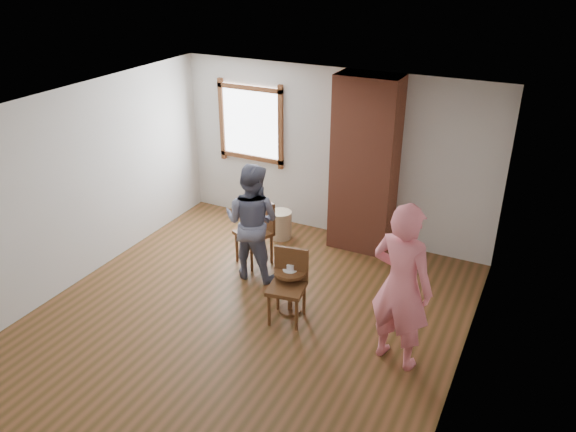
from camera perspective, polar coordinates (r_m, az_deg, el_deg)
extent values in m
plane|color=brown|center=(6.98, -4.62, -10.76)|extent=(5.50, 5.50, 0.00)
cube|color=silver|center=(8.56, 4.56, 6.29)|extent=(5.00, 0.04, 2.60)
cube|color=silver|center=(7.80, -20.97, 2.59)|extent=(0.04, 5.50, 2.60)
cube|color=silver|center=(5.56, 17.73, -6.42)|extent=(0.04, 5.50, 2.60)
cube|color=white|center=(5.82, -5.53, 10.24)|extent=(5.00, 5.50, 0.04)
cube|color=brown|center=(9.02, -3.82, 9.35)|extent=(1.14, 0.06, 1.34)
cube|color=white|center=(9.04, -3.76, 9.38)|extent=(1.00, 0.02, 1.20)
cube|color=#B0593E|center=(8.15, 7.80, 5.10)|extent=(0.90, 0.50, 2.60)
cylinder|color=#CAAF92|center=(8.75, -0.74, -0.88)|extent=(0.40, 0.40, 0.44)
cylinder|color=black|center=(9.09, -1.53, -0.90)|extent=(0.15, 0.15, 0.13)
cube|color=brown|center=(7.97, -3.50, -1.75)|extent=(0.58, 0.58, 0.05)
cylinder|color=brown|center=(8.12, -5.22, -3.15)|extent=(0.04, 0.04, 0.47)
cylinder|color=brown|center=(7.86, -3.72, -4.12)|extent=(0.04, 0.04, 0.47)
cylinder|color=brown|center=(8.30, -3.21, -2.39)|extent=(0.04, 0.04, 0.47)
cylinder|color=brown|center=(8.05, -1.68, -3.31)|extent=(0.04, 0.04, 0.47)
cube|color=brown|center=(7.97, -2.41, 0.17)|extent=(0.42, 0.21, 0.47)
cube|color=brown|center=(6.76, -0.13, -7.35)|extent=(0.49, 0.49, 0.05)
cylinder|color=brown|center=(6.80, -1.95, -9.46)|extent=(0.04, 0.04, 0.45)
cylinder|color=brown|center=(6.72, 0.86, -9.96)|extent=(0.04, 0.04, 0.45)
cylinder|color=brown|center=(7.07, -1.05, -7.93)|extent=(0.04, 0.04, 0.45)
cylinder|color=brown|center=(6.99, 1.64, -8.38)|extent=(0.04, 0.04, 0.45)
cube|color=brown|center=(6.80, 0.35, -4.91)|extent=(0.42, 0.11, 0.45)
cylinder|color=brown|center=(6.84, 0.22, -5.64)|extent=(0.40, 0.40, 0.04)
cylinder|color=brown|center=(7.00, 0.21, -7.67)|extent=(0.06, 0.06, 0.54)
cylinder|color=brown|center=(7.16, 0.21, -9.50)|extent=(0.28, 0.28, 0.03)
cylinder|color=white|center=(6.83, 0.22, -5.47)|extent=(0.18, 0.18, 0.01)
cube|color=silver|center=(6.81, 0.29, -5.25)|extent=(0.08, 0.07, 0.06)
imported|color=#15193B|center=(7.51, -3.67, -0.58)|extent=(0.82, 0.65, 1.64)
imported|color=pink|center=(6.00, 11.44, -7.03)|extent=(0.78, 0.61, 1.90)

